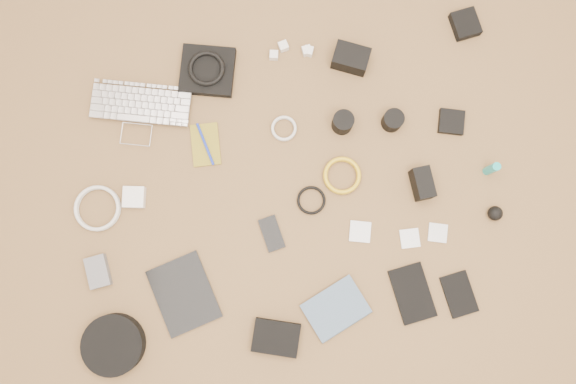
{
  "coord_description": "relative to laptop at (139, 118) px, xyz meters",
  "views": [
    {
      "loc": [
        -0.01,
        -0.22,
        1.86
      ],
      "look_at": [
        0.02,
        0.01,
        0.02
      ],
      "focal_mm": 35.0,
      "sensor_mm": 36.0,
      "label": 1
    }
  ],
  "objects": [
    {
      "name": "air_blower",
      "position": [
        1.13,
        -0.48,
        0.01
      ],
      "size": [
        0.06,
        0.06,
        0.05
      ],
      "primitive_type": "sphere",
      "rotation": [
        0.0,
        0.0,
        -0.24
      ],
      "color": "black",
      "rests_on": "ground"
    },
    {
      "name": "dslr_camera",
      "position": [
        0.73,
        0.1,
        0.02
      ],
      "size": [
        0.14,
        0.12,
        0.07
      ],
      "primitive_type": "cube",
      "rotation": [
        0.0,
        0.0,
        -0.41
      ],
      "color": "black",
      "rests_on": "ground"
    },
    {
      "name": "filter_case_left",
      "position": [
        0.68,
        -0.48,
        -0.01
      ],
      "size": [
        0.08,
        0.08,
        0.01
      ],
      "primitive_type": "cube",
      "rotation": [
        0.0,
        0.0,
        -0.23
      ],
      "color": "silver",
      "rests_on": "ground"
    },
    {
      "name": "cable_white_b",
      "position": [
        -0.17,
        -0.29,
        -0.01
      ],
      "size": [
        0.19,
        0.19,
        0.01
      ],
      "primitive_type": "torus",
      "rotation": [
        0.0,
        0.0,
        0.31
      ],
      "color": "silver",
      "rests_on": "ground"
    },
    {
      "name": "pen_blue",
      "position": [
        0.21,
        -0.12,
        -0.0
      ],
      "size": [
        0.05,
        0.15,
        0.01
      ],
      "primitive_type": "cylinder",
      "rotation": [
        1.57,
        0.0,
        0.25
      ],
      "color": "#1529B1",
      "rests_on": "notebook_olive"
    },
    {
      "name": "lens_b",
      "position": [
        0.84,
        -0.13,
        0.02
      ],
      "size": [
        0.09,
        0.09,
        0.06
      ],
      "primitive_type": "cylinder",
      "rotation": [
        0.0,
        0.0,
        -0.33
      ],
      "color": "black",
      "rests_on": "ground"
    },
    {
      "name": "card_reader",
      "position": [
        1.04,
        -0.16,
        -0.0
      ],
      "size": [
        0.1,
        0.1,
        0.02
      ],
      "primitive_type": "cube",
      "rotation": [
        0.0,
        0.0,
        -0.26
      ],
      "color": "black",
      "rests_on": "ground"
    },
    {
      "name": "lens_a",
      "position": [
        0.67,
        -0.11,
        0.02
      ],
      "size": [
        0.09,
        0.09,
        0.08
      ],
      "primitive_type": "cylinder",
      "rotation": [
        0.0,
        0.0,
        -0.29
      ],
      "color": "black",
      "rests_on": "ground"
    },
    {
      "name": "headphone_pouch",
      "position": [
        0.25,
        0.13,
        0.0
      ],
      "size": [
        0.21,
        0.2,
        0.03
      ],
      "primitive_type": "cube",
      "rotation": [
        0.0,
        0.0,
        -0.22
      ],
      "color": "black",
      "rests_on": "ground"
    },
    {
      "name": "filter_case_right",
      "position": [
        0.93,
        -0.52,
        -0.01
      ],
      "size": [
        0.08,
        0.08,
        0.01
      ],
      "primitive_type": "cube",
      "rotation": [
        0.0,
        0.0,
        -0.26
      ],
      "color": "silver",
      "rests_on": "ground"
    },
    {
      "name": "cable_black",
      "position": [
        0.54,
        -0.36,
        -0.01
      ],
      "size": [
        0.1,
        0.1,
        0.01
      ],
      "primitive_type": "torus",
      "rotation": [
        0.0,
        0.0,
        0.05
      ],
      "color": "black",
      "rests_on": "ground"
    },
    {
      "name": "headphones",
      "position": [
        0.25,
        0.13,
        0.03
      ],
      "size": [
        0.16,
        0.16,
        0.02
      ],
      "primitive_type": "torus",
      "rotation": [
        0.0,
        0.0,
        0.41
      ],
      "color": "black",
      "rests_on": "headphone_pouch"
    },
    {
      "name": "power_brick",
      "position": [
        -0.04,
        -0.27,
        0.0
      ],
      "size": [
        0.08,
        0.08,
        0.03
      ],
      "primitive_type": "cube",
      "rotation": [
        0.0,
        0.0,
        -0.16
      ],
      "color": "silver",
      "rests_on": "ground"
    },
    {
      "name": "cable_yellow",
      "position": [
        0.65,
        -0.29,
        -0.01
      ],
      "size": [
        0.14,
        0.14,
        0.01
      ],
      "primitive_type": "torus",
      "rotation": [
        0.0,
        0.0,
        -0.15
      ],
      "color": "gold",
      "rests_on": "ground"
    },
    {
      "name": "tablet",
      "position": [
        0.08,
        -0.6,
        -0.01
      ],
      "size": [
        0.24,
        0.27,
        0.01
      ],
      "primitive_type": "cube",
      "rotation": [
        0.0,
        0.0,
        0.27
      ],
      "color": "black",
      "rests_on": "ground"
    },
    {
      "name": "lens_cleaner",
      "position": [
        1.13,
        -0.34,
        0.03
      ],
      "size": [
        0.04,
        0.04,
        0.1
      ],
      "primitive_type": "cylinder",
      "rotation": [
        0.0,
        0.0,
        0.33
      ],
      "color": "teal",
      "rests_on": "ground"
    },
    {
      "name": "filter_case_mid",
      "position": [
        0.84,
        -0.52,
        -0.01
      ],
      "size": [
        0.06,
        0.06,
        0.01
      ],
      "primitive_type": "cube",
      "rotation": [
        0.0,
        0.0,
        -0.02
      ],
      "color": "silver",
      "rests_on": "ground"
    },
    {
      "name": "paperback",
      "position": [
        0.59,
        -0.78,
        -0.0
      ],
      "size": [
        0.23,
        0.21,
        0.02
      ],
      "primitive_type": "imported",
      "rotation": [
        0.0,
        0.0,
        1.99
      ],
      "color": "#455B75",
      "rests_on": "ground"
    },
    {
      "name": "room_shell",
      "position": [
        0.44,
        -0.33,
        1.24
      ],
      "size": [
        4.04,
        4.04,
        2.58
      ],
      "color": "brown",
      "rests_on": "ground"
    },
    {
      "name": "notebook_black_b",
      "position": [
        0.97,
        -0.73,
        -0.01
      ],
      "size": [
        0.11,
        0.15,
        0.01
      ],
      "primitive_type": "cube",
      "rotation": [
        0.0,
        0.0,
        0.16
      ],
      "color": "black",
      "rests_on": "ground"
    },
    {
      "name": "charger_c",
      "position": [
        0.59,
        0.16,
        0.0
      ],
      "size": [
        0.03,
        0.03,
        0.03
      ],
      "primitive_type": "cube",
      "rotation": [
        0.0,
        0.0,
        0.16
      ],
      "color": "silver",
      "rests_on": "ground"
    },
    {
      "name": "notebook_olive",
      "position": [
        0.21,
        -0.12,
        -0.01
      ],
      "size": [
        0.1,
        0.15,
        0.01
      ],
      "primitive_type": "cube",
      "rotation": [
        0.0,
        0.0,
        -0.02
      ],
      "color": "olive",
      "rests_on": "ground"
    },
    {
      "name": "drive_case",
      "position": [
        0.36,
        -0.78,
        0.01
      ],
      "size": [
        0.17,
        0.14,
        0.04
      ],
      "primitive_type": "cube",
      "rotation": [
        0.0,
        0.0,
        -0.28
      ],
      "color": "black",
      "rests_on": "ground"
    },
    {
      "name": "notebook_black_a",
      "position": [
        0.82,
        -0.7,
        -0.01
      ],
      "size": [
        0.14,
        0.2,
        0.01
      ],
      "primitive_type": "cube",
      "rotation": [
        0.0,
        0.0,
        0.15
      ],
      "color": "black",
      "rests_on": "ground"
    },
    {
      "name": "lens_pouch",
      "position": [
        1.15,
        0.18,
        0.0
      ],
      "size": [
        0.1,
        0.11,
        0.03
      ],
      "primitive_type": "cube",
      "rotation": [
        0.0,
        0.0,
        0.16
      ],
      "color": "black",
      "rests_on": "ground"
    },
    {
      "name": "phone",
      "position": [
        0.39,
        -0.45,
        -0.01
      ],
      "size": [
        0.08,
        0.12,
        0.01
      ],
      "primitive_type": "cube",
      "rotation": [
        0.0,
        0.0,
        0.2
      ],
      "color": "black",
      "rests_on": "ground"
    },
    {
      "name": "battery_charger",
      "position": [
        -0.19,
        -0.49,
        0.0
      ],
      "size": [
        0.08,
        0.11,
        0.03
      ],
      "primitive_type": "cube",
      "rotation": [
        0.0,
        0.0,
        0.14
      ],
      "color": "#5C5D62",
      "rests_on": "ground"
    },
    {
      "name": "charger_b",
      "position": [
        0.51,
        0.18,
        0.0
      ],
      "size": [
        0.04,
        0.04,
        0.03
      ],
      "primitive_type": "cube",
      "rotation": [
        0.0,
        0.0,
        0.25
      ],
      "color": "silver",
      "rests_on": "ground"
    },
    {
      "name": "charger_a",
      "position": [
        0.48,
        0.16,
        0.0
      ],
      "size": [
        0.03,
        0.03,
        0.03
      ],
      "primitive_type": "cube",
      "rotation": [
        0.0,
        0.0,
        -0.18
      ],
      "color": "silver",
      "rests_on": "ground"
    },
    {
      "name": "headphone_case",
      "position": [
        -0.15,
        -0.73,
        0.01
      ],
      "size": [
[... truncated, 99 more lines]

